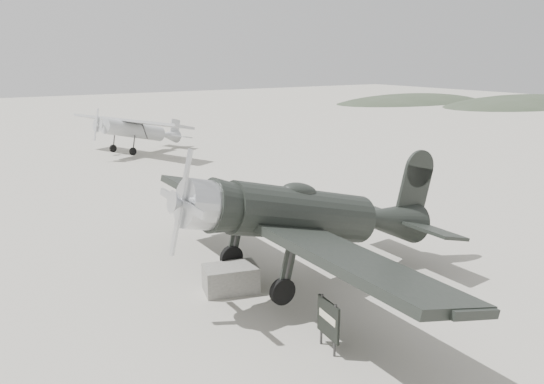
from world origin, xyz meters
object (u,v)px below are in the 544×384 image
(sign_board, at_px, (328,320))
(equipment_block, at_px, (231,278))
(highwing_monoplane, at_px, (137,127))
(lowwing_monoplane, at_px, (312,216))

(sign_board, bearing_deg, equipment_block, 102.39)
(highwing_monoplane, distance_m, sign_board, 27.68)
(lowwing_monoplane, relative_size, equipment_block, 8.13)
(highwing_monoplane, distance_m, equipment_block, 23.79)
(highwing_monoplane, xyz_separation_m, sign_board, (-4.59, -27.28, -1.08))
(highwing_monoplane, height_order, sign_board, highwing_monoplane)
(equipment_block, bearing_deg, lowwing_monoplane, -21.45)
(equipment_block, xyz_separation_m, sign_board, (0.40, -4.06, 0.38))
(highwing_monoplane, bearing_deg, lowwing_monoplane, -118.73)
(highwing_monoplane, xyz_separation_m, equipment_block, (-4.99, -23.21, -1.46))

